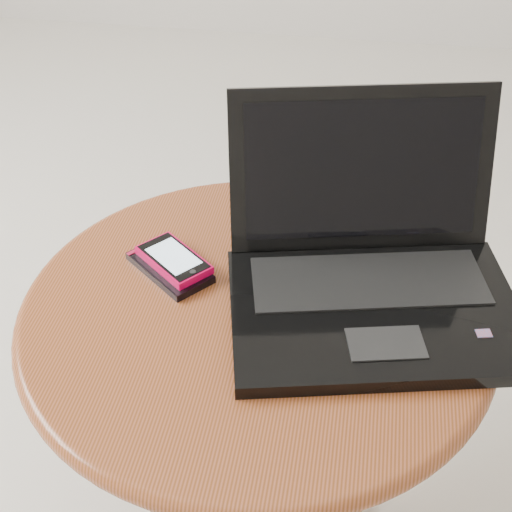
# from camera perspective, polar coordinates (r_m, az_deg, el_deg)

# --- Properties ---
(table) EXTENTS (0.59, 0.59, 0.47)m
(table) POSITION_cam_1_polar(r_m,az_deg,el_deg) (1.01, 0.01, -8.03)
(table) COLOR #542D17
(table) RESTS_ON ground
(laptop) EXTENTS (0.40, 0.37, 0.22)m
(laptop) POSITION_cam_1_polar(r_m,az_deg,el_deg) (0.93, 8.68, -0.99)
(laptop) COLOR black
(laptop) RESTS_ON table
(phone_black) EXTENTS (0.13, 0.12, 0.01)m
(phone_black) POSITION_cam_1_polar(r_m,az_deg,el_deg) (0.99, -6.54, -0.86)
(phone_black) COLOR black
(phone_black) RESTS_ON table
(phone_pink) EXTENTS (0.11, 0.11, 0.01)m
(phone_pink) POSITION_cam_1_polar(r_m,az_deg,el_deg) (0.98, -6.23, -0.27)
(phone_pink) COLOR #D0023F
(phone_pink) RESTS_ON phone_black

